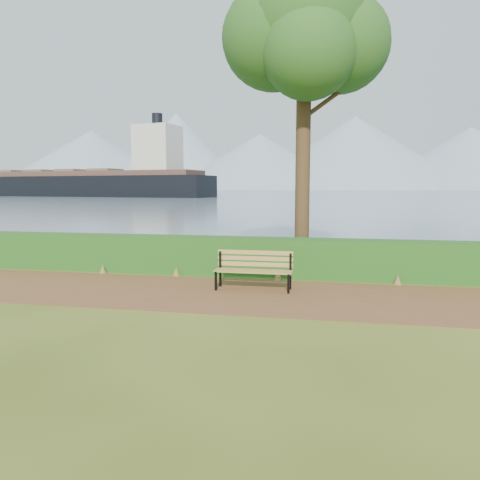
# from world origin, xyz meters

# --- Properties ---
(ground) EXTENTS (140.00, 140.00, 0.00)m
(ground) POSITION_xyz_m (0.00, 0.00, 0.00)
(ground) COLOR #3F5117
(ground) RESTS_ON ground
(path) EXTENTS (40.00, 3.40, 0.01)m
(path) POSITION_xyz_m (0.00, 0.30, 0.01)
(path) COLOR brown
(path) RESTS_ON ground
(hedge) EXTENTS (32.00, 0.85, 1.00)m
(hedge) POSITION_xyz_m (0.00, 2.60, 0.50)
(hedge) COLOR #194B15
(hedge) RESTS_ON ground
(water) EXTENTS (700.00, 510.00, 0.00)m
(water) POSITION_xyz_m (0.00, 260.00, 0.01)
(water) COLOR #475E72
(water) RESTS_ON ground
(mountains) EXTENTS (585.00, 190.00, 70.00)m
(mountains) POSITION_xyz_m (-9.17, 406.05, 27.70)
(mountains) COLOR #7F93A9
(mountains) RESTS_ON ground
(bench) EXTENTS (1.77, 0.53, 0.89)m
(bench) POSITION_xyz_m (1.18, 0.87, 0.51)
(bench) COLOR black
(bench) RESTS_ON ground
(tree) EXTENTS (4.71, 3.92, 9.07)m
(tree) POSITION_xyz_m (2.03, 4.20, 6.74)
(tree) COLOR #3A2817
(tree) RESTS_ON ground
(cargo_ship) EXTENTS (68.84, 21.94, 20.65)m
(cargo_ship) POSITION_xyz_m (-55.25, 95.22, 3.08)
(cargo_ship) COLOR black
(cargo_ship) RESTS_ON ground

